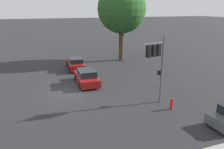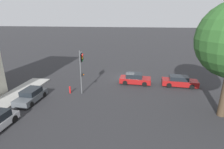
# 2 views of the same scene
# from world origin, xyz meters

# --- Properties ---
(ground_plane) EXTENTS (300.00, 300.00, 0.00)m
(ground_plane) POSITION_xyz_m (0.00, 0.00, 0.00)
(ground_plane) COLOR #28282B
(street_tree) EXTENTS (6.81, 6.81, 10.76)m
(street_tree) POSITION_xyz_m (-10.13, 9.59, 7.31)
(street_tree) COLOR #423323
(street_tree) RESTS_ON ground_plane
(traffic_signal) EXTENTS (0.93, 2.14, 5.47)m
(traffic_signal) POSITION_xyz_m (5.14, 6.06, 3.93)
(traffic_signal) COLOR #515456
(traffic_signal) RESTS_ON ground_plane
(crossing_car_0) EXTENTS (4.45, 2.12, 1.54)m
(crossing_car_0) POSITION_xyz_m (-1.46, 2.16, 0.72)
(crossing_car_0) COLOR maroon
(crossing_car_0) RESTS_ON ground_plane
(crossing_car_1) EXTENTS (4.81, 2.09, 1.49)m
(crossing_car_1) POSITION_xyz_m (-7.60, 2.23, 0.71)
(crossing_car_1) COLOR maroon
(crossing_car_1) RESTS_ON ground_plane
(fire_hydrant) EXTENTS (0.22, 0.22, 0.92)m
(fire_hydrant) POSITION_xyz_m (6.54, 6.86, 0.49)
(fire_hydrant) COLOR red
(fire_hydrant) RESTS_ON ground_plane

